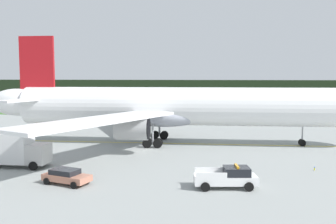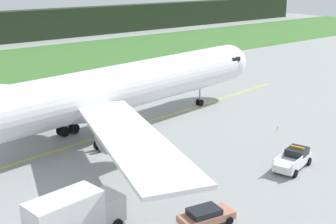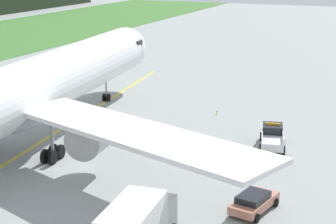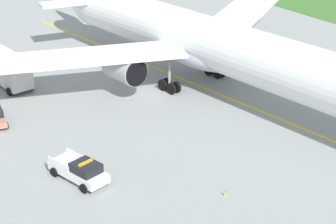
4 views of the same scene
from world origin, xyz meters
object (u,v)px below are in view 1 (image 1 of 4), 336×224
object	(u,v)px
airliner	(174,107)
ops_pickup_truck	(228,177)
staff_car	(66,176)
catering_truck	(13,149)

from	to	relation	value
airliner	ops_pickup_truck	world-z (taller)	airliner
ops_pickup_truck	staff_car	world-z (taller)	ops_pickup_truck
ops_pickup_truck	catering_truck	bearing A→B (deg)	173.34
ops_pickup_truck	airliner	bearing A→B (deg)	113.95
staff_car	airliner	bearing A→B (deg)	76.70
airliner	staff_car	distance (m)	22.46
airliner	ops_pickup_truck	bearing A→B (deg)	-66.05
airliner	catering_truck	size ratio (longest dim) A/B	7.41
ops_pickup_truck	catering_truck	size ratio (longest dim) A/B	0.76
airliner	catering_truck	bearing A→B (deg)	-128.53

